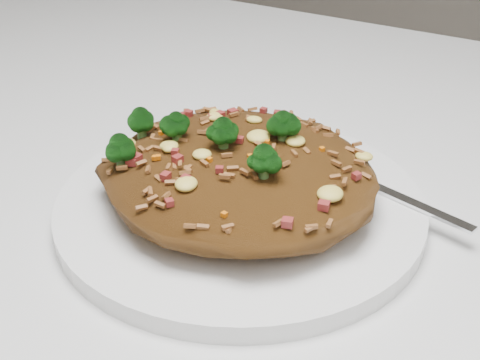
% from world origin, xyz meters
% --- Properties ---
extents(dining_table, '(1.20, 0.80, 0.75)m').
position_xyz_m(dining_table, '(0.00, 0.00, 0.66)').
color(dining_table, silver).
rests_on(dining_table, ground).
extents(plate, '(0.27, 0.27, 0.01)m').
position_xyz_m(plate, '(-0.03, -0.07, 0.76)').
color(plate, white).
rests_on(plate, dining_table).
extents(fried_rice, '(0.20, 0.19, 0.07)m').
position_xyz_m(fried_rice, '(-0.03, -0.07, 0.79)').
color(fried_rice, brown).
rests_on(fried_rice, plate).
extents(fork, '(0.16, 0.06, 0.00)m').
position_xyz_m(fork, '(0.06, -0.01, 0.77)').
color(fork, silver).
rests_on(fork, plate).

